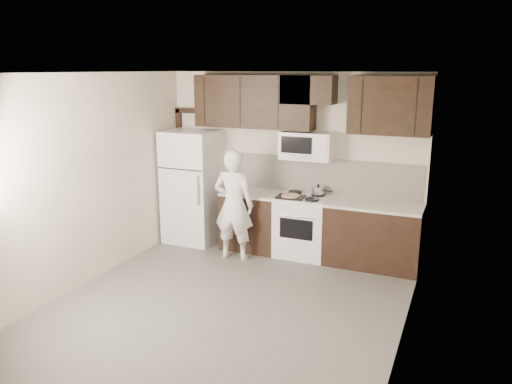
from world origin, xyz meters
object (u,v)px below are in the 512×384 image
Objects in this scene: microwave at (307,146)px; refrigerator at (192,187)px; stove at (303,226)px; person at (234,205)px.

microwave reaches higher than refrigerator.
stove is 1.90m from refrigerator.
refrigerator reaches higher than stove.
refrigerator is at bearing -178.49° from stove.
microwave is at bearing 5.15° from refrigerator.
person is (-0.89, -0.51, 0.36)m from stove.
refrigerator is at bearing -29.55° from person.
refrigerator reaches higher than person.
microwave reaches higher than person.
microwave is 0.46× the size of person.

